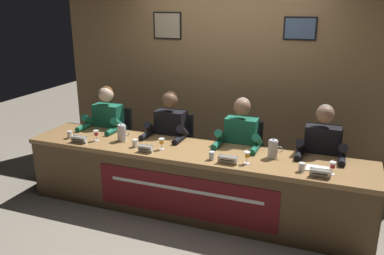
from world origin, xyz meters
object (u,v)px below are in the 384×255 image
Objects in this scene: water_cup_center_right at (212,156)px; conference_table at (188,172)px; water_pitcher_right_side at (273,149)px; chair_far_right at (319,171)px; nameplate_far_right at (320,173)px; panelist_far_right at (321,154)px; water_cup_center_left at (135,144)px; panelist_far_left at (105,127)px; juice_glass_far_left at (96,134)px; water_cup_far_right at (302,168)px; document_stack_far_right at (317,169)px; water_pitcher_left_side at (122,133)px; panelist_center_left at (168,135)px; chair_center_left at (175,151)px; chair_far_left at (115,143)px; juice_glass_far_right at (333,166)px; juice_glass_center_right at (247,155)px; nameplate_far_left at (79,139)px; nameplate_center_left at (145,149)px; water_cup_far_left at (70,135)px; panelist_center_right at (239,144)px; chair_center_right at (243,160)px; nameplate_center_right at (228,160)px; juice_glass_center_left at (162,142)px.

conference_table is at bearing 163.28° from water_cup_center_right.
chair_far_right is at bearing 46.10° from water_pitcher_right_side.
water_cup_center_right is at bearing 176.69° from nameplate_far_right.
panelist_far_right is 5.93× the size of water_pitcher_right_side.
panelist_far_left is at bearing 144.79° from water_cup_center_left.
water_cup_far_right is at bearing -1.30° from juice_glass_far_left.
nameplate_far_right is 0.88× the size of document_stack_far_right.
water_pitcher_left_side is at bearing 173.80° from nameplate_far_right.
panelist_center_left is 1.80m from document_stack_far_right.
panelist_center_left is (0.00, -0.20, 0.28)m from chair_center_left.
chair_far_left reaches higher than water_cup_center_left.
panelist_far_left is at bearing 180.00° from panelist_far_right.
document_stack_far_right is (1.02, 0.12, -0.03)m from water_cup_center_right.
juice_glass_far_right is (1.45, -0.04, 0.31)m from conference_table.
juice_glass_center_right is at bearing -5.67° from conference_table.
chair_center_left reaches higher than water_cup_center_right.
water_cup_far_right is at bearing -11.92° from panelist_far_left.
chair_far_right is at bearing 26.57° from conference_table.
chair_center_left reaches higher than water_cup_far_right.
nameplate_center_left is at bearing 0.04° from nameplate_far_left.
water_pitcher_left_side reaches higher than nameplate_center_left.
water_cup_far_left is at bearing -167.69° from water_pitcher_left_side.
water_cup_center_left is at bearing -160.23° from chair_far_right.
panelist_center_left is at bearing 90.26° from nameplate_center_left.
panelist_center_right reaches higher than conference_table.
chair_far_left is 0.86m from nameplate_far_left.
water_cup_far_right is at bearing -24.22° from chair_center_left.
juice_glass_center_right is 0.71m from nameplate_far_right.
chair_far_right is (0.88, 0.00, 0.00)m from chair_center_right.
juice_glass_center_right is (0.21, -0.52, 0.08)m from panelist_center_right.
juice_glass_far_right is (0.13, -0.70, 0.36)m from chair_far_right.
panelist_center_left is at bearing 146.95° from nameplate_center_right.
panelist_center_left is 1.08m from nameplate_center_right.
chair_far_right reaches higher than nameplate_far_right.
juice_glass_far_left is 1.00× the size of juice_glass_center_left.
nameplate_far_right is 0.19m from document_stack_far_right.
juice_glass_center_left is (0.13, 0.14, 0.05)m from nameplate_center_left.
nameplate_far_left is at bearing -86.65° from panelist_far_left.
water_pitcher_left_side is (-1.30, -0.37, 0.09)m from panelist_center_right.
water_pitcher_left_side reaches higher than chair_far_right.
panelist_center_right is 1.09m from nameplate_far_right.
conference_table is 0.79m from chair_center_left.
conference_table is 3.06× the size of panelist_center_right.
water_cup_far_left is 0.52× the size of nameplate_center_left.
water_cup_far_right is at bearing -1.00° from water_cup_center_left.
nameplate_far_right is 2.23× the size of water_cup_far_right.
water_pitcher_left_side is (-2.17, -0.37, 0.09)m from panelist_far_right.
document_stack_far_right is at bearing -1.52° from water_pitcher_left_side.
water_pitcher_right_side is 0.98× the size of document_stack_far_right.
juice_glass_far_left is at bearing -179.21° from conference_table.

